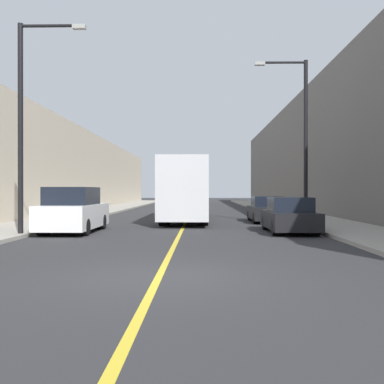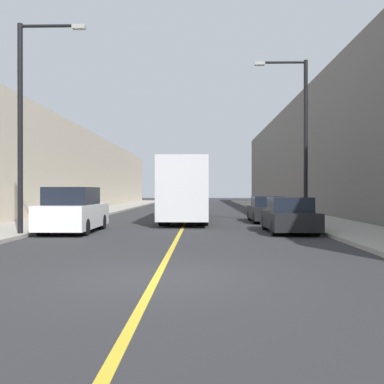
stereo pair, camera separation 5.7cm
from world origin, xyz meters
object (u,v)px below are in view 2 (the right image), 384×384
(street_lamp_left, at_px, (26,114))
(street_lamp_right, at_px, (301,131))
(car_right_near, at_px, (289,217))
(parked_suv_left, at_px, (73,211))
(car_right_mid, at_px, (267,210))
(bus, at_px, (186,189))

(street_lamp_left, relative_size, street_lamp_right, 0.99)
(car_right_near, height_order, street_lamp_left, street_lamp_left)
(parked_suv_left, distance_m, street_lamp_right, 11.60)
(car_right_near, distance_m, street_lamp_right, 5.32)
(parked_suv_left, relative_size, car_right_mid, 1.09)
(bus, xyz_separation_m, parked_suv_left, (-4.58, -6.96, -0.96))
(parked_suv_left, xyz_separation_m, car_right_near, (9.22, 0.04, -0.21))
(street_lamp_left, xyz_separation_m, street_lamp_right, (11.70, 5.28, 0.02))
(bus, height_order, car_right_near, bus)
(parked_suv_left, height_order, street_lamp_left, street_lamp_left)
(bus, height_order, street_lamp_left, street_lamp_left)
(car_right_mid, bearing_deg, street_lamp_right, -68.37)
(car_right_mid, bearing_deg, parked_suv_left, -145.15)
(parked_suv_left, xyz_separation_m, street_lamp_left, (-1.25, -2.02, 3.82))
(car_right_near, xyz_separation_m, street_lamp_right, (1.22, 3.22, 4.06))
(parked_suv_left, xyz_separation_m, car_right_mid, (9.20, 6.41, -0.23))
(bus, height_order, car_right_mid, bus)
(bus, distance_m, car_right_mid, 4.81)
(car_right_near, height_order, car_right_mid, car_right_near)
(parked_suv_left, bearing_deg, street_lamp_left, -121.80)
(street_lamp_left, distance_m, street_lamp_right, 12.84)
(car_right_mid, bearing_deg, street_lamp_left, -141.12)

